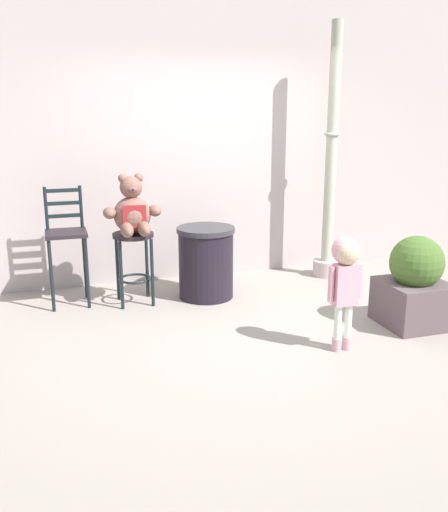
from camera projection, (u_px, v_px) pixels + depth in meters
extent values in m
plane|color=gray|center=(260.00, 330.00, 4.78)|extent=(24.00, 24.00, 0.00)
cube|color=#B2A3A1|center=(200.00, 119.00, 6.08)|extent=(7.82, 0.30, 3.51)
cylinder|color=black|center=(133.00, 235.00, 5.30)|extent=(0.39, 0.39, 0.04)
cylinder|color=black|center=(121.00, 276.00, 5.21)|extent=(0.03, 0.03, 0.67)
cylinder|color=black|center=(152.00, 273.00, 5.30)|extent=(0.03, 0.03, 0.67)
cylinder|color=black|center=(117.00, 268.00, 5.48)|extent=(0.03, 0.03, 0.67)
cylinder|color=black|center=(147.00, 265.00, 5.57)|extent=(0.03, 0.03, 0.67)
torus|color=black|center=(135.00, 279.00, 5.41)|extent=(0.32, 0.32, 0.02)
sphere|color=brown|center=(132.00, 215.00, 5.25)|extent=(0.35, 0.35, 0.35)
cube|color=maroon|center=(134.00, 217.00, 5.12)|extent=(0.22, 0.03, 0.21)
sphere|color=brown|center=(131.00, 187.00, 5.18)|extent=(0.21, 0.21, 0.21)
ellipsoid|color=brown|center=(132.00, 190.00, 5.10)|extent=(0.09, 0.07, 0.06)
sphere|color=black|center=(133.00, 190.00, 5.08)|extent=(0.03, 0.03, 0.03)
sphere|color=brown|center=(123.00, 178.00, 5.14)|extent=(0.09, 0.09, 0.09)
sphere|color=brown|center=(139.00, 178.00, 5.18)|extent=(0.09, 0.09, 0.09)
ellipsoid|color=brown|center=(110.00, 213.00, 5.16)|extent=(0.12, 0.20, 0.11)
ellipsoid|color=brown|center=(155.00, 211.00, 5.28)|extent=(0.12, 0.20, 0.11)
ellipsoid|color=brown|center=(127.00, 230.00, 5.10)|extent=(0.12, 0.30, 0.14)
ellipsoid|color=brown|center=(144.00, 229.00, 5.15)|extent=(0.12, 0.30, 0.14)
cylinder|color=#CC96A2|center=(337.00, 344.00, 4.37)|extent=(0.08, 0.08, 0.11)
cylinder|color=silver|center=(338.00, 322.00, 4.32)|extent=(0.06, 0.06, 0.27)
cylinder|color=#CC96A2|center=(347.00, 343.00, 4.39)|extent=(0.08, 0.08, 0.11)
cylinder|color=silver|center=(348.00, 320.00, 4.34)|extent=(0.06, 0.06, 0.27)
cube|color=pink|center=(345.00, 285.00, 4.25)|extent=(0.19, 0.11, 0.33)
cylinder|color=pink|center=(331.00, 284.00, 4.21)|extent=(0.05, 0.05, 0.28)
cylinder|color=pink|center=(359.00, 281.00, 4.29)|extent=(0.05, 0.05, 0.28)
sphere|color=#D8B293|center=(347.00, 252.00, 4.19)|extent=(0.20, 0.20, 0.20)
sphere|color=pink|center=(345.00, 250.00, 4.21)|extent=(0.22, 0.22, 0.22)
cylinder|color=black|center=(206.00, 265.00, 5.57)|extent=(0.55, 0.55, 0.67)
cylinder|color=#2D2D33|center=(206.00, 230.00, 5.48)|extent=(0.58, 0.58, 0.05)
cylinder|color=#B3A1A2|center=(326.00, 268.00, 6.36)|extent=(0.29, 0.29, 0.18)
cylinder|color=#A8AA97|center=(332.00, 146.00, 6.00)|extent=(0.12, 0.12, 2.58)
torus|color=#ADA89E|center=(332.00, 134.00, 5.97)|extent=(0.17, 0.17, 0.04)
cube|color=black|center=(66.00, 233.00, 5.25)|extent=(0.39, 0.39, 0.03)
cylinder|color=black|center=(51.00, 276.00, 5.15)|extent=(0.03, 0.03, 0.70)
cylinder|color=black|center=(87.00, 273.00, 5.24)|extent=(0.03, 0.03, 0.70)
cylinder|color=black|center=(51.00, 267.00, 5.45)|extent=(0.03, 0.03, 0.70)
cylinder|color=black|center=(85.00, 264.00, 5.54)|extent=(0.03, 0.03, 0.70)
cylinder|color=black|center=(46.00, 208.00, 5.30)|extent=(0.03, 0.03, 0.41)
cylinder|color=black|center=(81.00, 207.00, 5.39)|extent=(0.03, 0.03, 0.41)
cube|color=black|center=(64.00, 216.00, 5.37)|extent=(0.33, 0.02, 0.04)
cube|color=black|center=(63.00, 203.00, 5.33)|extent=(0.33, 0.02, 0.04)
cube|color=black|center=(62.00, 190.00, 5.30)|extent=(0.33, 0.02, 0.04)
cube|color=#58484B|center=(413.00, 303.00, 4.87)|extent=(0.55, 0.55, 0.39)
sphere|color=#436428|center=(417.00, 263.00, 4.78)|extent=(0.47, 0.47, 0.47)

